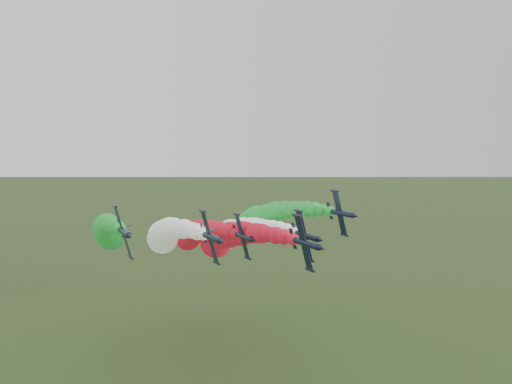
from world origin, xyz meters
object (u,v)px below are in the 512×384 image
jet_inner_left (166,234)px  jet_outer_right (262,218)px  jet_outer_left (108,231)px  jet_trail (193,234)px  jet_inner_right (231,233)px  jet_lead (225,238)px

jet_inner_left → jet_outer_right: (29.74, 3.96, 2.00)m
jet_outer_left → jet_trail: bearing=6.1°
jet_inner_right → jet_trail: size_ratio=1.00×
jet_lead → jet_trail: (-1.26, 20.95, -2.00)m
jet_inner_right → jet_outer_left: size_ratio=1.00×
jet_lead → jet_trail: 21.09m
jet_inner_right → jet_outer_right: bearing=29.1°
jet_inner_left → jet_outer_left: jet_outer_left is taller
jet_lead → jet_trail: size_ratio=1.01×
jet_inner_left → jet_lead: bearing=-38.0°
jet_inner_left → jet_outer_right: bearing=7.6°
jet_outer_left → jet_outer_right: (42.68, -4.65, 1.46)m
jet_outer_left → jet_outer_right: bearing=-6.2°
jet_outer_left → jet_trail: size_ratio=1.00×
jet_lead → jet_inner_right: 8.13m
jet_outer_left → jet_trail: (24.14, 2.59, -3.00)m
jet_lead → jet_inner_left: size_ratio=1.00×
jet_inner_left → jet_trail: jet_inner_left is taller
jet_lead → jet_outer_right: 22.19m
jet_lead → jet_trail: jet_lead is taller
jet_inner_left → jet_inner_right: 17.38m
jet_lead → jet_inner_right: size_ratio=1.00×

